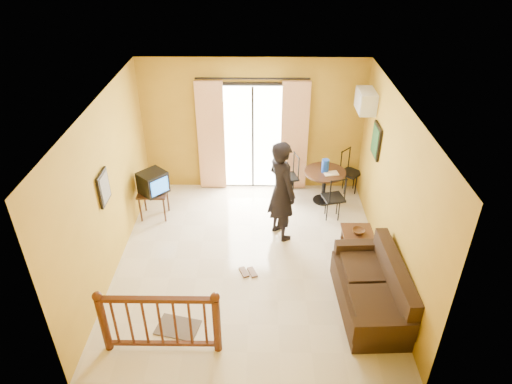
{
  "coord_description": "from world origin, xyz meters",
  "views": [
    {
      "loc": [
        0.17,
        -6.09,
        5.13
      ],
      "look_at": [
        0.09,
        0.2,
        1.24
      ],
      "focal_mm": 32.0,
      "sensor_mm": 36.0,
      "label": 1
    }
  ],
  "objects_px": {
    "television": "(153,182)",
    "coffee_table": "(359,246)",
    "dining_table": "(325,178)",
    "standing_person": "(282,191)",
    "sofa": "(374,292)"
  },
  "relations": [
    {
      "from": "television",
      "to": "dining_table",
      "type": "relative_size",
      "value": 0.76
    },
    {
      "from": "sofa",
      "to": "standing_person",
      "type": "relative_size",
      "value": 0.99
    },
    {
      "from": "television",
      "to": "dining_table",
      "type": "xyz_separation_m",
      "value": [
        3.32,
        0.59,
        -0.22
      ]
    },
    {
      "from": "dining_table",
      "to": "coffee_table",
      "type": "bearing_deg",
      "value": -77.99
    },
    {
      "from": "dining_table",
      "to": "sofa",
      "type": "xyz_separation_m",
      "value": [
        0.4,
        -3.0,
        -0.22
      ]
    },
    {
      "from": "coffee_table",
      "to": "sofa",
      "type": "bearing_deg",
      "value": -89.65
    },
    {
      "from": "television",
      "to": "standing_person",
      "type": "distance_m",
      "value": 2.48
    },
    {
      "from": "dining_table",
      "to": "coffee_table",
      "type": "xyz_separation_m",
      "value": [
        0.39,
        -1.85,
        -0.27
      ]
    },
    {
      "from": "dining_table",
      "to": "coffee_table",
      "type": "relative_size",
      "value": 0.88
    },
    {
      "from": "standing_person",
      "to": "dining_table",
      "type": "bearing_deg",
      "value": -68.84
    },
    {
      "from": "standing_person",
      "to": "television",
      "type": "bearing_deg",
      "value": 46.11
    },
    {
      "from": "television",
      "to": "coffee_table",
      "type": "relative_size",
      "value": 0.67
    },
    {
      "from": "dining_table",
      "to": "standing_person",
      "type": "bearing_deg",
      "value": -128.32
    },
    {
      "from": "coffee_table",
      "to": "standing_person",
      "type": "bearing_deg",
      "value": 152.41
    },
    {
      "from": "dining_table",
      "to": "coffee_table",
      "type": "height_order",
      "value": "dining_table"
    }
  ]
}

